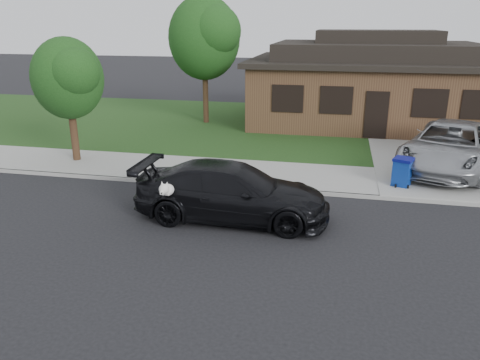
# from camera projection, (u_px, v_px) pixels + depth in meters

# --- Properties ---
(ground) EXTENTS (120.00, 120.00, 0.00)m
(ground) POSITION_uv_depth(u_px,v_px,m) (237.00, 237.00, 11.93)
(ground) COLOR black
(ground) RESTS_ON ground
(sidewalk) EXTENTS (60.00, 3.00, 0.12)m
(sidewalk) POSITION_uv_depth(u_px,v_px,m) (267.00, 175.00, 16.54)
(sidewalk) COLOR gray
(sidewalk) RESTS_ON ground
(curb) EXTENTS (60.00, 0.12, 0.12)m
(curb) POSITION_uv_depth(u_px,v_px,m) (260.00, 189.00, 15.15)
(curb) COLOR gray
(curb) RESTS_ON ground
(lawn) EXTENTS (60.00, 13.00, 0.13)m
(lawn) POSITION_uv_depth(u_px,v_px,m) (291.00, 127.00, 23.94)
(lawn) COLOR #193814
(lawn) RESTS_ON ground
(driveway) EXTENTS (4.50, 13.00, 0.14)m
(driveway) POSITION_uv_depth(u_px,v_px,m) (423.00, 148.00, 19.99)
(driveway) COLOR gray
(driveway) RESTS_ON ground
(sedan) EXTENTS (5.36, 2.53, 1.55)m
(sedan) POSITION_uv_depth(u_px,v_px,m) (232.00, 192.00, 12.83)
(sedan) COLOR black
(sedan) RESTS_ON ground
(minivan) EXTENTS (4.72, 6.52, 1.65)m
(minivan) POSITION_uv_depth(u_px,v_px,m) (450.00, 146.00, 16.77)
(minivan) COLOR #9FA2A6
(minivan) RESTS_ON driveway
(recycling_bin) EXTENTS (0.74, 0.74, 0.94)m
(recycling_bin) POSITION_uv_depth(u_px,v_px,m) (402.00, 172.00, 15.11)
(recycling_bin) COLOR navy
(recycling_bin) RESTS_ON sidewalk
(house) EXTENTS (12.60, 8.60, 4.65)m
(house) POSITION_uv_depth(u_px,v_px,m) (373.00, 83.00, 24.34)
(house) COLOR #422B1C
(house) RESTS_ON ground
(tree_0) EXTENTS (3.78, 3.60, 6.34)m
(tree_0) POSITION_uv_depth(u_px,v_px,m) (207.00, 37.00, 23.25)
(tree_0) COLOR #332114
(tree_0) RESTS_ON ground
(tree_2) EXTENTS (2.73, 2.60, 4.59)m
(tree_2) POSITION_uv_depth(u_px,v_px,m) (69.00, 77.00, 17.04)
(tree_2) COLOR #332114
(tree_2) RESTS_ON ground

